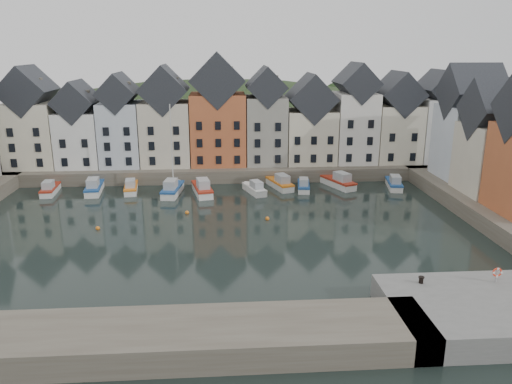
{
  "coord_description": "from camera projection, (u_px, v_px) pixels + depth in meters",
  "views": [
    {
      "loc": [
        0.56,
        -52.62,
        20.44
      ],
      "look_at": [
        4.68,
        6.0,
        3.29
      ],
      "focal_mm": 35.0,
      "sensor_mm": 36.0,
      "label": 1
    }
  ],
  "objects": [
    {
      "name": "boat_g",
      "position": [
        280.0,
        183.0,
        74.77
      ],
      "size": [
        3.87,
        6.77,
        2.48
      ],
      "rotation": [
        0.0,
        0.0,
        0.31
      ],
      "color": "silver",
      "rests_on": "ground"
    },
    {
      "name": "boat_c",
      "position": [
        131.0,
        188.0,
        72.84
      ],
      "size": [
        2.48,
        5.97,
        2.23
      ],
      "rotation": [
        0.0,
        0.0,
        0.12
      ],
      "color": "silver",
      "rests_on": "ground"
    },
    {
      "name": "life_ring_post",
      "position": [
        497.0,
        273.0,
        40.34
      ],
      "size": [
        0.8,
        0.17,
        1.3
      ],
      "color": "gray",
      "rests_on": "near_quay"
    },
    {
      "name": "boat_f",
      "position": [
        255.0,
        189.0,
        72.27
      ],
      "size": [
        3.43,
        5.87,
        2.15
      ],
      "rotation": [
        0.0,
        0.0,
        0.32
      ],
      "color": "silver",
      "rests_on": "ground"
    },
    {
      "name": "near_quay",
      "position": [
        505.0,
        311.0,
        38.12
      ],
      "size": [
        18.0,
        10.0,
        2.0
      ],
      "primitive_type": "cube",
      "color": "#60605E",
      "rests_on": "ground"
    },
    {
      "name": "mooring_bollard",
      "position": [
        421.0,
        280.0,
        40.38
      ],
      "size": [
        0.48,
        0.48,
        0.56
      ],
      "color": "black",
      "rests_on": "near_quay"
    },
    {
      "name": "far_quay",
      "position": [
        219.0,
        166.0,
        84.53
      ],
      "size": [
        90.0,
        16.0,
        2.0
      ],
      "primitive_type": "cube",
      "color": "#524B3F",
      "rests_on": "ground"
    },
    {
      "name": "right_terrace",
      "position": [
        499.0,
        141.0,
        63.73
      ],
      "size": [
        8.3,
        24.25,
        16.36
      ],
      "color": "silver",
      "rests_on": "right_quay"
    },
    {
      "name": "boat_h",
      "position": [
        304.0,
        186.0,
        73.86
      ],
      "size": [
        2.48,
        5.73,
        2.13
      ],
      "rotation": [
        0.0,
        0.0,
        -0.14
      ],
      "color": "silver",
      "rests_on": "ground"
    },
    {
      "name": "ground",
      "position": [
        218.0,
        236.0,
        56.08
      ],
      "size": [
        260.0,
        260.0,
        0.0
      ],
      "primitive_type": "plane",
      "color": "black",
      "rests_on": "ground"
    },
    {
      "name": "far_terrace",
      "position": [
        237.0,
        121.0,
        80.62
      ],
      "size": [
        72.37,
        8.16,
        17.78
      ],
      "color": "beige",
      "rests_on": "far_quay"
    },
    {
      "name": "boat_j",
      "position": [
        394.0,
        184.0,
        74.8
      ],
      "size": [
        2.95,
        6.28,
        2.32
      ],
      "rotation": [
        0.0,
        0.0,
        -0.18
      ],
      "color": "silver",
      "rests_on": "ground"
    },
    {
      "name": "boat_i",
      "position": [
        339.0,
        182.0,
        75.41
      ],
      "size": [
        4.61,
        7.13,
        2.63
      ],
      "rotation": [
        0.0,
        0.0,
        0.4
      ],
      "color": "silver",
      "rests_on": "ground"
    },
    {
      "name": "boat_d",
      "position": [
        172.0,
        189.0,
        71.49
      ],
      "size": [
        2.99,
        7.04,
        13.04
      ],
      "rotation": [
        0.0,
        0.0,
        -0.13
      ],
      "color": "silver",
      "rests_on": "ground"
    },
    {
      "name": "boat_e",
      "position": [
        202.0,
        189.0,
        71.68
      ],
      "size": [
        3.45,
        7.24,
        2.67
      ],
      "rotation": [
        0.0,
        0.0,
        0.19
      ],
      "color": "silver",
      "rests_on": "ground"
    },
    {
      "name": "boat_b",
      "position": [
        94.0,
        188.0,
        72.4
      ],
      "size": [
        2.68,
        6.8,
        2.55
      ],
      "rotation": [
        0.0,
        0.0,
        0.09
      ],
      "color": "silver",
      "rests_on": "ground"
    },
    {
      "name": "mooring_buoys",
      "position": [
        186.0,
        220.0,
        60.87
      ],
      "size": [
        20.5,
        5.5,
        0.5
      ],
      "color": "orange",
      "rests_on": "ground"
    },
    {
      "name": "near_wall",
      "position": [
        71.0,
        343.0,
        34.06
      ],
      "size": [
        50.0,
        6.0,
        2.0
      ],
      "primitive_type": "cube",
      "color": "#524B3F",
      "rests_on": "ground"
    },
    {
      "name": "boat_a",
      "position": [
        50.0,
        189.0,
        72.01
      ],
      "size": [
        2.23,
        5.91,
        2.22
      ],
      "rotation": [
        0.0,
        0.0,
        0.08
      ],
      "color": "silver",
      "rests_on": "ground"
    },
    {
      "name": "hillside",
      "position": [
        221.0,
        220.0,
        114.74
      ],
      "size": [
        153.6,
        70.4,
        64.0
      ],
      "color": "black",
      "rests_on": "ground"
    }
  ]
}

